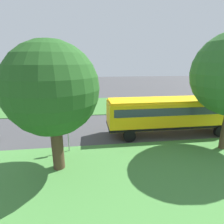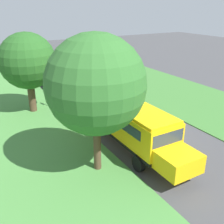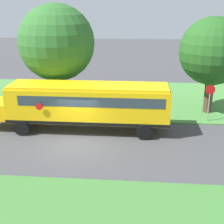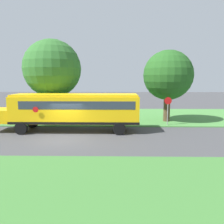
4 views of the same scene
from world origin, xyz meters
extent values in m
plane|color=#424244|center=(0.00, 0.00, 0.00)|extent=(120.00, 120.00, 0.00)
cube|color=#47843D|center=(-10.00, 0.00, 0.04)|extent=(12.00, 80.00, 0.08)
cube|color=yellow|center=(-2.34, 0.49, 1.90)|extent=(2.50, 10.50, 2.20)
cube|color=yellow|center=(-2.34, 0.49, 3.08)|extent=(2.35, 10.29, 0.16)
cube|color=black|center=(-2.34, 0.49, 0.92)|extent=(2.54, 10.54, 0.20)
cube|color=#2D3842|center=(-2.34, 0.79, 2.36)|extent=(2.53, 9.24, 0.64)
cube|color=#2D3842|center=(-2.34, -4.71, 2.36)|extent=(2.25, 0.12, 0.80)
cylinder|color=red|center=(-0.91, -2.40, 2.05)|extent=(0.03, 0.44, 0.44)
cylinder|color=black|center=(-1.09, -3.71, 0.50)|extent=(0.30, 1.00, 1.00)
cylinder|color=black|center=(-3.59, -3.71, 0.50)|extent=(0.30, 1.00, 1.00)
cylinder|color=black|center=(-1.09, 4.16, 0.50)|extent=(0.30, 1.00, 1.00)
cylinder|color=black|center=(-3.59, 4.16, 0.50)|extent=(0.30, 1.00, 1.00)
cylinder|color=#4C3826|center=(-5.65, -2.31, 1.66)|extent=(0.45, 0.45, 3.32)
sphere|color=#2D6628|center=(-5.65, -2.31, 5.41)|extent=(5.58, 5.58, 5.58)
sphere|color=#2D6628|center=(-5.54, -1.59, 5.65)|extent=(3.98, 3.98, 3.98)
cylinder|color=#4C3826|center=(-6.63, 9.15, 1.46)|extent=(0.66, 0.66, 2.92)
sphere|color=#23561E|center=(-6.63, 9.15, 4.80)|extent=(5.01, 5.01, 5.01)
sphere|color=#23561E|center=(-6.25, 9.23, 4.84)|extent=(3.42, 3.42, 3.42)
cylinder|color=gray|center=(-4.60, 8.77, 1.05)|extent=(0.08, 0.08, 2.10)
cylinder|color=red|center=(-4.60, 8.77, 2.40)|extent=(0.03, 0.68, 0.68)
camera|label=1|loc=(-16.12, 7.21, 6.18)|focal=28.00mm
camera|label=2|loc=(-11.72, -14.57, 9.43)|focal=42.00mm
camera|label=3|loc=(17.05, 3.69, 8.14)|focal=50.00mm
camera|label=4|loc=(15.83, 3.88, 4.40)|focal=35.00mm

